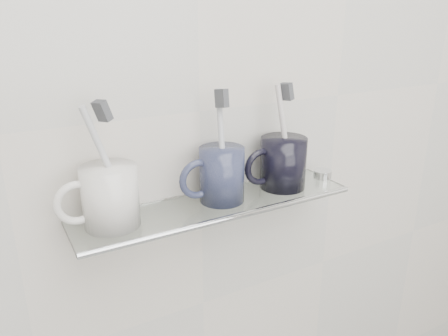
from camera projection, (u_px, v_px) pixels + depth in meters
wall_back at (200, 111)px, 0.76m from camera, size 2.50×0.00×2.50m
shelf_glass at (217, 205)px, 0.76m from camera, size 0.50×0.12×0.01m
shelf_rail at (233, 217)px, 0.72m from camera, size 0.50×0.01×0.01m
bracket_left at (90, 226)px, 0.71m from camera, size 0.02×0.03×0.02m
bracket_right at (296, 181)px, 0.90m from camera, size 0.02×0.03×0.02m
mug_left at (110, 196)px, 0.67m from camera, size 0.11×0.11×0.10m
mug_left_handle at (77, 203)px, 0.64m from camera, size 0.07×0.01×0.07m
toothbrush_left at (107, 164)px, 0.65m from camera, size 0.07×0.02×0.18m
bristles_left at (102, 111)px, 0.62m from camera, size 0.03×0.03×0.03m
mug_center at (222, 175)px, 0.75m from camera, size 0.09×0.09×0.10m
mug_center_handle at (198, 179)px, 0.73m from camera, size 0.07×0.01×0.07m
toothbrush_center at (222, 145)px, 0.74m from camera, size 0.01×0.04×0.19m
bristles_center at (222, 98)px, 0.71m from camera, size 0.02×0.03×0.03m
mug_right at (283, 163)px, 0.81m from camera, size 0.09×0.09×0.10m
mug_right_handle at (261, 167)px, 0.79m from camera, size 0.07×0.01×0.07m
toothbrush_right at (284, 135)px, 0.80m from camera, size 0.05×0.02×0.19m
bristles_right at (287, 92)px, 0.77m from camera, size 0.02×0.03×0.03m
chrome_cap at (323, 174)px, 0.87m from camera, size 0.04×0.04×0.02m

